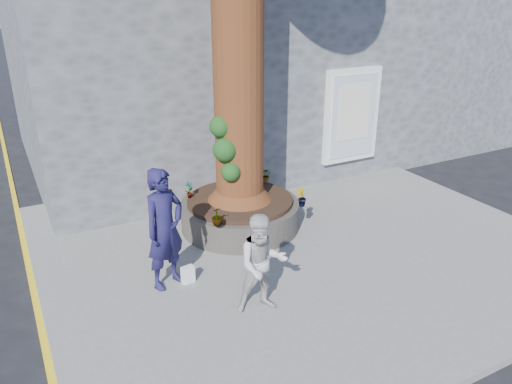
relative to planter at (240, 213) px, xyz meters
name	(u,v)px	position (x,y,z in m)	size (l,w,h in m)	color
ground	(251,293)	(-0.80, -2.00, -0.41)	(120.00, 120.00, 0.00)	black
pavement	(297,242)	(0.70, -1.00, -0.35)	(9.00, 8.00, 0.12)	slate
yellow_line	(38,314)	(-3.85, -1.00, -0.41)	(0.10, 30.00, 0.01)	yellow
stone_shop	(211,39)	(1.70, 5.20, 2.75)	(10.30, 8.30, 6.30)	#4F5355
neighbour_shop	(425,33)	(9.70, 5.20, 2.59)	(6.00, 8.00, 6.00)	#4F5355
planter	(240,213)	(0.00, 0.00, 0.00)	(2.30, 2.30, 0.60)	black
man	(165,229)	(-1.91, -1.29, 0.68)	(0.71, 0.47, 1.95)	#19173F
woman	(262,264)	(-0.91, -2.57, 0.46)	(0.73, 0.57, 1.51)	#BCB8B4
shopping_bag	(188,275)	(-1.62, -1.40, -0.15)	(0.20, 0.12, 0.28)	white
plant_a	(189,190)	(-0.85, 0.49, 0.47)	(0.18, 0.12, 0.33)	gray
plant_b	(301,197)	(0.85, -0.85, 0.48)	(0.19, 0.19, 0.35)	gray
plant_c	(217,216)	(-0.85, -0.85, 0.48)	(0.19, 0.19, 0.34)	gray
plant_d	(266,175)	(0.85, 0.51, 0.47)	(0.30, 0.26, 0.33)	gray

